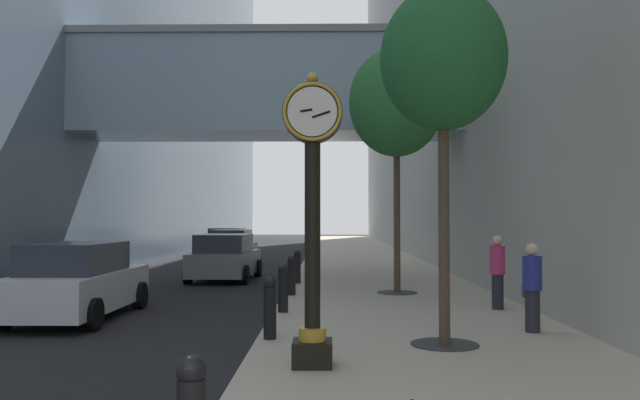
{
  "coord_description": "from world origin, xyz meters",
  "views": [
    {
      "loc": [
        1.24,
        -2.31,
        2.18
      ],
      "look_at": [
        0.86,
        23.07,
        2.93
      ],
      "focal_mm": 35.25,
      "sensor_mm": 36.0,
      "label": 1
    }
  ],
  "objects_px": {
    "bollard_fifth": "(292,274)",
    "bollard_sixth": "(297,266)",
    "street_clock": "(312,205)",
    "pedestrian_walking": "(532,286)",
    "car_red_far": "(228,244)",
    "car_white_trailing": "(78,282)",
    "pedestrian_by_clock": "(497,270)",
    "street_tree_mid_near": "(397,103)",
    "bollard_third": "(270,306)",
    "car_grey_near": "(225,258)",
    "street_tree_near": "(443,61)",
    "car_silver_mid": "(231,248)",
    "bollard_fourth": "(283,287)"
  },
  "relations": [
    {
      "from": "bollard_third",
      "to": "street_tree_near",
      "type": "bearing_deg",
      "value": -9.24
    },
    {
      "from": "pedestrian_by_clock",
      "to": "car_white_trailing",
      "type": "height_order",
      "value": "pedestrian_by_clock"
    },
    {
      "from": "car_red_far",
      "to": "car_white_trailing",
      "type": "xyz_separation_m",
      "value": [
        0.08,
        -20.71,
        0.0
      ]
    },
    {
      "from": "bollard_fourth",
      "to": "street_tree_mid_near",
      "type": "relative_size",
      "value": 0.15
    },
    {
      "from": "street_clock",
      "to": "pedestrian_walking",
      "type": "bearing_deg",
      "value": 34.33
    },
    {
      "from": "bollard_third",
      "to": "car_grey_near",
      "type": "xyz_separation_m",
      "value": [
        -2.68,
        11.45,
        0.1
      ]
    },
    {
      "from": "street_tree_near",
      "to": "car_red_far",
      "type": "relative_size",
      "value": 1.37
    },
    {
      "from": "pedestrian_walking",
      "to": "car_red_far",
      "type": "bearing_deg",
      "value": 111.87
    },
    {
      "from": "street_tree_mid_near",
      "to": "pedestrian_walking",
      "type": "height_order",
      "value": "street_tree_mid_near"
    },
    {
      "from": "bollard_fifth",
      "to": "car_white_trailing",
      "type": "xyz_separation_m",
      "value": [
        -4.46,
        -3.16,
        0.12
      ]
    },
    {
      "from": "bollard_fifth",
      "to": "bollard_sixth",
      "type": "bearing_deg",
      "value": 90.0
    },
    {
      "from": "street_clock",
      "to": "bollard_fifth",
      "type": "xyz_separation_m",
      "value": [
        -0.77,
        8.03,
        -1.69
      ]
    },
    {
      "from": "bollard_fourth",
      "to": "car_red_far",
      "type": "bearing_deg",
      "value": 102.44
    },
    {
      "from": "bollard_sixth",
      "to": "car_red_far",
      "type": "xyz_separation_m",
      "value": [
        -4.54,
        14.51,
        0.11
      ]
    },
    {
      "from": "bollard_fifth",
      "to": "car_grey_near",
      "type": "distance_m",
      "value": 6.0
    },
    {
      "from": "bollard_third",
      "to": "pedestrian_by_clock",
      "type": "bearing_deg",
      "value": 36.43
    },
    {
      "from": "car_grey_near",
      "to": "car_silver_mid",
      "type": "xyz_separation_m",
      "value": [
        -0.86,
        6.94,
        0.01
      ]
    },
    {
      "from": "bollard_fourth",
      "to": "car_white_trailing",
      "type": "relative_size",
      "value": 0.24
    },
    {
      "from": "bollard_third",
      "to": "street_tree_mid_near",
      "type": "xyz_separation_m",
      "value": [
        2.87,
        6.59,
        4.68
      ]
    },
    {
      "from": "bollard_third",
      "to": "car_silver_mid",
      "type": "relative_size",
      "value": 0.25
    },
    {
      "from": "street_clock",
      "to": "bollard_fourth",
      "type": "height_order",
      "value": "street_clock"
    },
    {
      "from": "bollard_sixth",
      "to": "street_tree_near",
      "type": "bearing_deg",
      "value": -73.33
    },
    {
      "from": "bollard_fourth",
      "to": "street_tree_mid_near",
      "type": "xyz_separation_m",
      "value": [
        2.87,
        3.56,
        4.68
      ]
    },
    {
      "from": "pedestrian_walking",
      "to": "car_white_trailing",
      "type": "bearing_deg",
      "value": 166.36
    },
    {
      "from": "bollard_fourth",
      "to": "car_red_far",
      "type": "distance_m",
      "value": 21.08
    },
    {
      "from": "car_red_far",
      "to": "street_clock",
      "type": "bearing_deg",
      "value": -78.26
    },
    {
      "from": "pedestrian_walking",
      "to": "car_white_trailing",
      "type": "height_order",
      "value": "pedestrian_walking"
    },
    {
      "from": "pedestrian_walking",
      "to": "car_grey_near",
      "type": "relative_size",
      "value": 0.37
    },
    {
      "from": "bollard_fourth",
      "to": "pedestrian_walking",
      "type": "relative_size",
      "value": 0.66
    },
    {
      "from": "bollard_sixth",
      "to": "pedestrian_by_clock",
      "type": "height_order",
      "value": "pedestrian_by_clock"
    },
    {
      "from": "street_clock",
      "to": "bollard_third",
      "type": "xyz_separation_m",
      "value": [
        -0.77,
        1.95,
        -1.69
      ]
    },
    {
      "from": "bollard_sixth",
      "to": "bollard_fifth",
      "type": "bearing_deg",
      "value": -90.0
    },
    {
      "from": "bollard_sixth",
      "to": "car_red_far",
      "type": "height_order",
      "value": "car_red_far"
    },
    {
      "from": "street_clock",
      "to": "car_silver_mid",
      "type": "xyz_separation_m",
      "value": [
        -4.31,
        20.34,
        -1.57
      ]
    },
    {
      "from": "street_clock",
      "to": "car_grey_near",
      "type": "height_order",
      "value": "street_clock"
    },
    {
      "from": "street_tree_mid_near",
      "to": "car_red_far",
      "type": "height_order",
      "value": "street_tree_mid_near"
    },
    {
      "from": "bollard_third",
      "to": "street_clock",
      "type": "bearing_deg",
      "value": -68.39
    },
    {
      "from": "bollard_fifth",
      "to": "car_white_trailing",
      "type": "relative_size",
      "value": 0.24
    },
    {
      "from": "bollard_fifth",
      "to": "car_red_far",
      "type": "bearing_deg",
      "value": 104.51
    },
    {
      "from": "bollard_fourth",
      "to": "pedestrian_walking",
      "type": "distance_m",
      "value": 5.22
    },
    {
      "from": "street_clock",
      "to": "car_white_trailing",
      "type": "height_order",
      "value": "street_clock"
    },
    {
      "from": "bollard_third",
      "to": "pedestrian_by_clock",
      "type": "distance_m",
      "value": 5.97
    },
    {
      "from": "street_tree_mid_near",
      "to": "pedestrian_by_clock",
      "type": "xyz_separation_m",
      "value": [
        1.93,
        -3.05,
        -4.35
      ]
    },
    {
      "from": "bollard_sixth",
      "to": "bollard_third",
      "type": "bearing_deg",
      "value": -90.0
    },
    {
      "from": "car_silver_mid",
      "to": "bollard_sixth",
      "type": "bearing_deg",
      "value": -69.15
    },
    {
      "from": "street_tree_mid_near",
      "to": "bollard_fifth",
      "type": "bearing_deg",
      "value": -169.73
    },
    {
      "from": "bollard_fifth",
      "to": "pedestrian_by_clock",
      "type": "bearing_deg",
      "value": -27.86
    },
    {
      "from": "street_clock",
      "to": "pedestrian_by_clock",
      "type": "relative_size",
      "value": 2.46
    },
    {
      "from": "bollard_fourth",
      "to": "car_grey_near",
      "type": "distance_m",
      "value": 8.83
    },
    {
      "from": "street_clock",
      "to": "car_silver_mid",
      "type": "bearing_deg",
      "value": 101.95
    }
  ]
}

